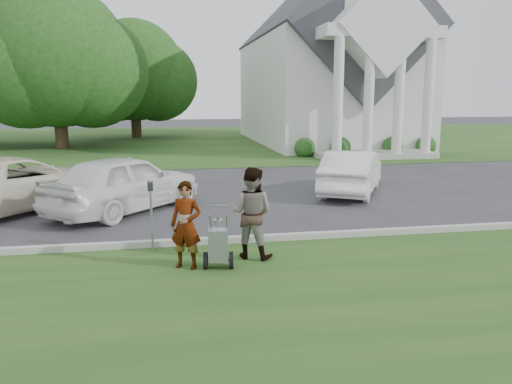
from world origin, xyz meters
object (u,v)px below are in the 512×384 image
object	(u,v)px
tree_left	(56,63)
car_b	(125,183)
car_d	(352,172)
church	(327,54)
person_right	(251,213)
parking_meter_near	(151,208)
tree_back	(134,75)
striping_cart	(218,246)
person_left	(186,226)
car_a	(18,183)

from	to	relation	value
tree_left	car_b	distance (m)	19.05
car_b	car_d	size ratio (longest dim) A/B	1.10
church	car_d	bearing A→B (deg)	-105.15
church	car_b	world-z (taller)	church
tree_left	car_d	xyz separation A→B (m)	(12.26, -16.44, -4.39)
person_right	parking_meter_near	xyz separation A→B (m)	(-1.96, 0.71, 0.04)
person_right	car_d	size ratio (longest dim) A/B	0.42
tree_back	parking_meter_near	bearing A→B (deg)	-86.37
church	tree_back	xyz separation A→B (m)	(-13.01, 6.87, -1.21)
tree_left	car_d	size ratio (longest dim) A/B	2.45
tree_left	tree_back	size ratio (longest dim) A/B	1.11
parking_meter_near	car_d	xyz separation A→B (m)	(6.37, 5.34, -0.24)
car_d	tree_left	bearing A→B (deg)	-24.04
parking_meter_near	striping_cart	bearing A→B (deg)	-45.15
parking_meter_near	car_d	bearing A→B (deg)	39.98
parking_meter_near	tree_back	bearing A→B (deg)	93.63
striping_cart	parking_meter_near	distance (m)	1.83
person_left	car_b	size ratio (longest dim) A/B	0.34
tree_back	church	bearing A→B (deg)	-27.85
tree_left	car_a	xyz separation A→B (m)	(2.06, -17.01, -4.35)
car_a	person_left	bearing A→B (deg)	168.64
car_a	tree_back	bearing A→B (deg)	-53.12
church	car_a	distance (m)	24.07
person_left	parking_meter_near	distance (m)	1.30
church	tree_back	bearing A→B (deg)	152.15
person_left	car_a	xyz separation A→B (m)	(-4.48, 5.88, -0.06)
tree_left	striping_cart	bearing A→B (deg)	-72.80
tree_left	person_left	size ratio (longest dim) A/B	6.46
car_b	person_right	bearing A→B (deg)	162.54
church	striping_cart	size ratio (longest dim) A/B	20.96
car_d	person_left	bearing A→B (deg)	77.73
tree_back	person_left	bearing A→B (deg)	-85.29
person_right	car_d	bearing A→B (deg)	-98.06
tree_left	person_left	xyz separation A→B (m)	(6.55, -22.89, -4.29)
person_left	person_right	distance (m)	1.36
tree_left	person_left	distance (m)	24.19
striping_cart	person_right	size ratio (longest dim) A/B	0.63
tree_left	car_a	world-z (taller)	tree_left
church	tree_back	size ratio (longest dim) A/B	2.51
parking_meter_near	car_d	world-z (taller)	parking_meter_near
person_left	tree_left	bearing A→B (deg)	129.58
tree_back	parking_meter_near	distance (m)	30.08
person_right	car_b	distance (m)	5.40
parking_meter_near	tree_left	bearing A→B (deg)	105.13
person_right	car_b	bearing A→B (deg)	-30.96
car_a	car_d	size ratio (longest dim) A/B	1.26
person_left	parking_meter_near	bearing A→B (deg)	144.26
church	car_a	size ratio (longest dim) A/B	4.41
tree_left	striping_cart	size ratio (longest dim) A/B	9.24
parking_meter_near	car_b	xyz separation A→B (m)	(-0.83, 3.92, -0.14)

